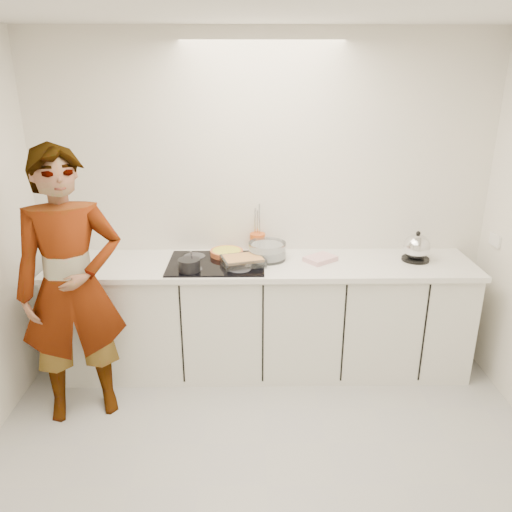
{
  "coord_description": "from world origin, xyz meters",
  "views": [
    {
      "loc": [
        -0.09,
        -2.28,
        2.26
      ],
      "look_at": [
        -0.05,
        1.05,
        1.05
      ],
      "focal_mm": 35.0,
      "sensor_mm": 36.0,
      "label": 1
    }
  ],
  "objects_px": {
    "saucepan": "(189,265)",
    "utensil_crock": "(258,243)",
    "baking_dish": "(243,260)",
    "cook": "(72,288)",
    "hob": "(216,263)",
    "tart_dish": "(227,252)",
    "mixing_bowl": "(267,252)",
    "kettle": "(417,248)"
  },
  "relations": [
    {
      "from": "saucepan",
      "to": "utensil_crock",
      "type": "relative_size",
      "value": 1.33
    },
    {
      "from": "baking_dish",
      "to": "cook",
      "type": "bearing_deg",
      "value": -157.37
    },
    {
      "from": "saucepan",
      "to": "hob",
      "type": "bearing_deg",
      "value": 43.32
    },
    {
      "from": "baking_dish",
      "to": "tart_dish",
      "type": "bearing_deg",
      "value": 122.45
    },
    {
      "from": "baking_dish",
      "to": "mixing_bowl",
      "type": "bearing_deg",
      "value": 39.14
    },
    {
      "from": "utensil_crock",
      "to": "cook",
      "type": "bearing_deg",
      "value": -147.33
    },
    {
      "from": "saucepan",
      "to": "cook",
      "type": "distance_m",
      "value": 0.81
    },
    {
      "from": "tart_dish",
      "to": "utensil_crock",
      "type": "distance_m",
      "value": 0.28
    },
    {
      "from": "mixing_bowl",
      "to": "kettle",
      "type": "bearing_deg",
      "value": -2.1
    },
    {
      "from": "cook",
      "to": "mixing_bowl",
      "type": "bearing_deg",
      "value": 7.14
    },
    {
      "from": "kettle",
      "to": "cook",
      "type": "xyz_separation_m",
      "value": [
        -2.46,
        -0.58,
        -0.07
      ]
    },
    {
      "from": "tart_dish",
      "to": "utensil_crock",
      "type": "bearing_deg",
      "value": 25.91
    },
    {
      "from": "tart_dish",
      "to": "mixing_bowl",
      "type": "height_order",
      "value": "mixing_bowl"
    },
    {
      "from": "kettle",
      "to": "saucepan",
      "type": "bearing_deg",
      "value": -172.24
    },
    {
      "from": "saucepan",
      "to": "cook",
      "type": "relative_size",
      "value": 0.11
    },
    {
      "from": "tart_dish",
      "to": "mixing_bowl",
      "type": "distance_m",
      "value": 0.32
    },
    {
      "from": "hob",
      "to": "kettle",
      "type": "distance_m",
      "value": 1.54
    },
    {
      "from": "tart_dish",
      "to": "baking_dish",
      "type": "xyz_separation_m",
      "value": [
        0.13,
        -0.21,
        0.01
      ]
    },
    {
      "from": "mixing_bowl",
      "to": "kettle",
      "type": "xyz_separation_m",
      "value": [
        1.15,
        -0.04,
        0.04
      ]
    },
    {
      "from": "hob",
      "to": "saucepan",
      "type": "xyz_separation_m",
      "value": [
        -0.18,
        -0.17,
        0.05
      ]
    },
    {
      "from": "kettle",
      "to": "mixing_bowl",
      "type": "bearing_deg",
      "value": 177.9
    },
    {
      "from": "tart_dish",
      "to": "baking_dish",
      "type": "distance_m",
      "value": 0.24
    },
    {
      "from": "mixing_bowl",
      "to": "kettle",
      "type": "relative_size",
      "value": 1.44
    },
    {
      "from": "cook",
      "to": "utensil_crock",
      "type": "bearing_deg",
      "value": 14.48
    },
    {
      "from": "baking_dish",
      "to": "utensil_crock",
      "type": "height_order",
      "value": "utensil_crock"
    },
    {
      "from": "hob",
      "to": "tart_dish",
      "type": "bearing_deg",
      "value": 65.3
    },
    {
      "from": "mixing_bowl",
      "to": "utensil_crock",
      "type": "xyz_separation_m",
      "value": [
        -0.07,
        0.17,
        0.01
      ]
    },
    {
      "from": "baking_dish",
      "to": "utensil_crock",
      "type": "bearing_deg",
      "value": 70.65
    },
    {
      "from": "utensil_crock",
      "to": "hob",
      "type": "bearing_deg",
      "value": -138.84
    },
    {
      "from": "saucepan",
      "to": "mixing_bowl",
      "type": "height_order",
      "value": "saucepan"
    },
    {
      "from": "saucepan",
      "to": "kettle",
      "type": "distance_m",
      "value": 1.74
    },
    {
      "from": "hob",
      "to": "saucepan",
      "type": "bearing_deg",
      "value": -136.68
    },
    {
      "from": "mixing_bowl",
      "to": "cook",
      "type": "height_order",
      "value": "cook"
    },
    {
      "from": "utensil_crock",
      "to": "cook",
      "type": "xyz_separation_m",
      "value": [
        -1.24,
        -0.79,
        -0.05
      ]
    },
    {
      "from": "tart_dish",
      "to": "saucepan",
      "type": "bearing_deg",
      "value": -127.66
    },
    {
      "from": "tart_dish",
      "to": "utensil_crock",
      "type": "relative_size",
      "value": 1.83
    },
    {
      "from": "tart_dish",
      "to": "kettle",
      "type": "distance_m",
      "value": 1.47
    },
    {
      "from": "saucepan",
      "to": "mixing_bowl",
      "type": "bearing_deg",
      "value": 25.78
    },
    {
      "from": "baking_dish",
      "to": "kettle",
      "type": "bearing_deg",
      "value": 4.67
    },
    {
      "from": "baking_dish",
      "to": "kettle",
      "type": "xyz_separation_m",
      "value": [
        1.33,
        0.11,
        0.05
      ]
    },
    {
      "from": "hob",
      "to": "saucepan",
      "type": "relative_size",
      "value": 3.5
    },
    {
      "from": "cook",
      "to": "kettle",
      "type": "bearing_deg",
      "value": -4.96
    }
  ]
}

